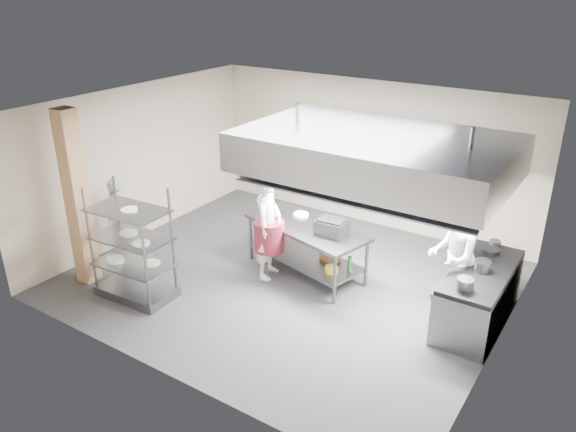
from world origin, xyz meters
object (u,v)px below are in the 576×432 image
Objects in this scene: chef_head at (268,227)px; cooking_range at (478,297)px; island at (306,249)px; chef_plating at (120,220)px; stockpot at (482,266)px; pass_rack at (132,244)px; griddle at (332,227)px; chef_line at (451,256)px.

cooking_range is at bearing -94.83° from chef_head.
chef_plating reaches higher than island.
stockpot reaches higher than island.
pass_rack reaches higher than chef_plating.
island is 0.78m from griddle.
chef_plating is 6.23m from stockpot.
stockpot is (6.04, 1.52, 0.18)m from chef_plating.
island is at bearing 45.15° from pass_rack.
pass_rack is 5.43m from cooking_range.
pass_rack is 1.36m from chef_plating.
chef_head is (1.43, 1.73, -0.00)m from pass_rack.
griddle is at bearing 85.10° from chef_plating.
chef_head is 1.10m from griddle.
cooking_range is 1.24× the size of chef_plating.
pass_rack is at bearing -141.32° from griddle.
island is at bearing -178.68° from stockpot.
chef_head is at bearing -170.73° from cooking_range.
chef_line reaches higher than chef_plating.
stockpot is at bearing 77.90° from chef_plating.
cooking_range is (2.97, 0.12, -0.04)m from island.
stockpot is at bearing 69.47° from chef_line.
chef_plating is 3.86m from griddle.
chef_line reaches higher than griddle.
chef_plating is 3.27× the size of griddle.
chef_head is 0.96× the size of chef_line.
stockpot is (0.48, -0.07, 0.01)m from chef_line.
island is at bearing 172.31° from griddle.
chef_plating is (-3.06, -1.45, 0.35)m from island.
cooking_range is 1.07× the size of chef_head.
chef_head reaches higher than stockpot.
stockpot is (3.46, 0.52, 0.05)m from chef_head.
pass_rack is 3.25m from griddle.
island is at bearing -177.73° from cooking_range.
island is 3.41m from chef_plating.
chef_plating is (-2.57, -1.00, -0.13)m from chef_head.
chef_head is 3.04m from chef_line.
chef_head is at bearing -123.79° from island.
chef_line is (2.98, 0.59, 0.04)m from chef_head.
chef_plating is at bearing -165.44° from cooking_range.
chef_head is at bearing 47.02° from pass_rack.
chef_plating reaches higher than cooking_range.
chef_head is (-0.49, -0.45, 0.48)m from island.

